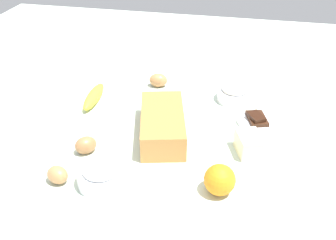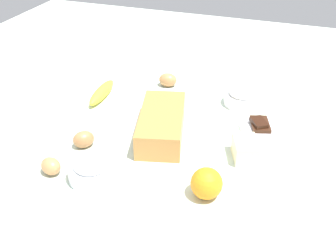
{
  "view_description": "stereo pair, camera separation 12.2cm",
  "coord_description": "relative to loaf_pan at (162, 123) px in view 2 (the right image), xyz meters",
  "views": [
    {
      "loc": [
        1.01,
        0.22,
        0.69
      ],
      "look_at": [
        0.0,
        0.0,
        0.04
      ],
      "focal_mm": 42.03,
      "sensor_mm": 36.0,
      "label": 1
    },
    {
      "loc": [
        0.98,
        0.34,
        0.69
      ],
      "look_at": [
        0.0,
        0.0,
        0.04
      ],
      "focal_mm": 42.03,
      "sensor_mm": 36.0,
      "label": 2
    }
  ],
  "objects": [
    {
      "name": "ground_plane",
      "position": [
        -0.03,
        0.01,
        -0.05
      ],
      "size": [
        2.4,
        2.4,
        0.02
      ],
      "primitive_type": "cube",
      "color": "silver"
    },
    {
      "name": "loaf_pan",
      "position": [
        0.0,
        0.0,
        0.0
      ],
      "size": [
        0.3,
        0.19,
        0.08
      ],
      "rotation": [
        0.0,
        0.0,
        0.25
      ],
      "color": "#B77A3D",
      "rests_on": "ground_plane"
    },
    {
      "name": "flour_bowl",
      "position": [
        -0.27,
        0.2,
        -0.01
      ],
      "size": [
        0.12,
        0.12,
        0.06
      ],
      "color": "white",
      "rests_on": "ground_plane"
    },
    {
      "name": "sugar_bowl",
      "position": [
        0.25,
        -0.11,
        -0.01
      ],
      "size": [
        0.13,
        0.13,
        0.06
      ],
      "color": "white",
      "rests_on": "ground_plane"
    },
    {
      "name": "banana",
      "position": [
        -0.16,
        -0.29,
        -0.02
      ],
      "size": [
        0.19,
        0.05,
        0.04
      ],
      "primitive_type": "ellipsoid",
      "rotation": [
        0.0,
        0.0,
        0.05
      ],
      "color": "yellow",
      "rests_on": "ground_plane"
    },
    {
      "name": "orange_fruit",
      "position": [
        0.22,
        0.2,
        -0.0
      ],
      "size": [
        0.08,
        0.08,
        0.08
      ],
      "primitive_type": "sphere",
      "color": "orange",
      "rests_on": "ground_plane"
    },
    {
      "name": "butter_block",
      "position": [
        0.04,
        0.26,
        -0.01
      ],
      "size": [
        0.11,
        0.09,
        0.06
      ],
      "primitive_type": "cube",
      "rotation": [
        0.0,
        0.0,
        0.34
      ],
      "color": "#F4EDB2",
      "rests_on": "ground_plane"
    },
    {
      "name": "egg_near_butter",
      "position": [
        0.13,
        -0.2,
        -0.02
      ],
      "size": [
        0.08,
        0.08,
        0.05
      ],
      "primitive_type": "ellipsoid",
      "rotation": [
        0.0,
        1.57,
        2.32
      ],
      "color": "#A87144",
      "rests_on": "ground_plane"
    },
    {
      "name": "egg_beside_bowl",
      "position": [
        0.27,
        -0.22,
        -0.02
      ],
      "size": [
        0.06,
        0.07,
        0.05
      ],
      "primitive_type": "ellipsoid",
      "rotation": [
        0.0,
        1.57,
        1.23
      ],
      "color": "#BB7F4D",
      "rests_on": "ground_plane"
    },
    {
      "name": "egg_loose",
      "position": [
        -0.32,
        -0.09,
        -0.02
      ],
      "size": [
        0.06,
        0.07,
        0.05
      ],
      "primitive_type": "ellipsoid",
      "rotation": [
        0.0,
        1.57,
        1.68
      ],
      "color": "#B67B4A",
      "rests_on": "ground_plane"
    },
    {
      "name": "chocolate_plate",
      "position": [
        -0.13,
        0.28,
        -0.03
      ],
      "size": [
        0.13,
        0.13,
        0.03
      ],
      "color": "white",
      "rests_on": "ground_plane"
    }
  ]
}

